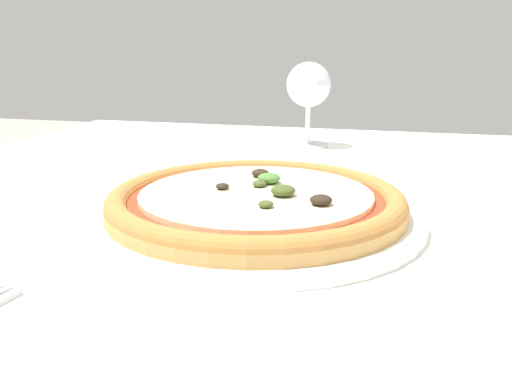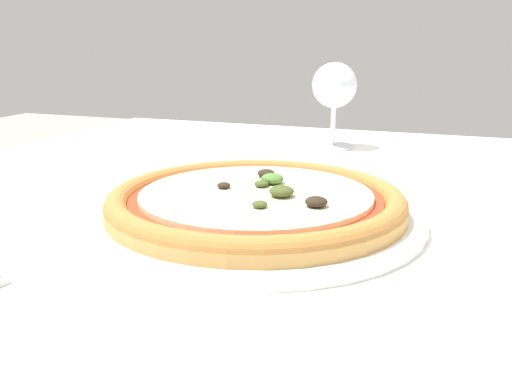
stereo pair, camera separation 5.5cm
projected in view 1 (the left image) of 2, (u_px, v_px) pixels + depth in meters
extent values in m
cube|color=brown|center=(443.00, 239.00, 0.58)|extent=(1.26, 0.96, 0.04)
cube|color=white|center=(445.00, 220.00, 0.58)|extent=(1.36, 1.06, 0.01)
cylinder|color=brown|center=(132.00, 314.00, 1.20)|extent=(0.06, 0.06, 0.70)
cylinder|color=white|center=(256.00, 217.00, 0.56)|extent=(0.33, 0.33, 0.01)
cylinder|color=tan|center=(256.00, 206.00, 0.56)|extent=(0.29, 0.29, 0.01)
torus|color=#B27538|center=(256.00, 200.00, 0.55)|extent=(0.29, 0.29, 0.02)
cylinder|color=#BC381E|center=(256.00, 198.00, 0.55)|extent=(0.25, 0.25, 0.00)
cylinder|color=beige|center=(256.00, 194.00, 0.55)|extent=(0.23, 0.23, 0.00)
ellipsoid|color=#2D2319|center=(260.00, 173.00, 0.61)|extent=(0.02, 0.02, 0.01)
ellipsoid|color=#2D2319|center=(222.00, 186.00, 0.56)|extent=(0.01, 0.01, 0.01)
ellipsoid|color=#425123|center=(259.00, 184.00, 0.57)|extent=(0.01, 0.01, 0.01)
ellipsoid|color=#4C7A33|center=(269.00, 178.00, 0.58)|extent=(0.02, 0.02, 0.01)
ellipsoid|color=#425123|center=(283.00, 190.00, 0.54)|extent=(0.02, 0.02, 0.01)
ellipsoid|color=#425123|center=(266.00, 204.00, 0.50)|extent=(0.01, 0.01, 0.01)
ellipsoid|color=#2D2319|center=(321.00, 200.00, 0.51)|extent=(0.02, 0.02, 0.01)
cylinder|color=silver|center=(307.00, 145.00, 0.94)|extent=(0.07, 0.07, 0.00)
cylinder|color=silver|center=(308.00, 124.00, 0.93)|extent=(0.01, 0.01, 0.07)
sphere|color=silver|center=(309.00, 84.00, 0.91)|extent=(0.07, 0.07, 0.07)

